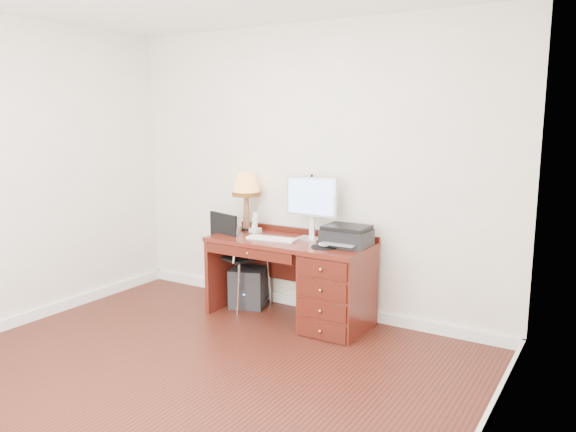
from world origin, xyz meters
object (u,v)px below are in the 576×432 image
Objects in this scene: monitor at (311,200)px; printer at (347,236)px; equipment_box at (249,287)px; desk at (321,281)px; leg_lamp at (246,188)px; chair at (237,250)px; phone at (255,226)px.

monitor is 1.41× the size of printer.
printer reaches higher than equipment_box.
equipment_box is (-1.08, 0.04, -0.65)m from printer.
desk is 1.20m from leg_lamp.
chair is at bearing -173.00° from monitor.
equipment_box is (0.08, 0.07, -0.38)m from chair.
phone reaches higher than desk.
chair is at bearing -141.71° from phone.
printer is at bearing -21.55° from equipment_box.
printer is at bearing 14.36° from desk.
phone is 0.62m from equipment_box.
leg_lamp is at bearing 167.38° from phone.
monitor is at bearing -15.66° from equipment_box.
monitor reaches higher than chair.
leg_lamp is (-0.92, 0.17, 0.76)m from desk.
equipment_box is (-0.86, 0.10, -0.22)m from desk.
printer is 1.19m from chair.
chair is 0.40m from equipment_box.
chair is (-0.15, -0.09, -0.23)m from phone.
phone reaches higher than equipment_box.
chair is at bearing 178.57° from desk.
leg_lamp is at bearing 173.36° from printer.
leg_lamp reaches higher than chair.
leg_lamp reaches higher than phone.
chair reaches higher than equipment_box.
printer is 1.26m from equipment_box.
monitor is 1.49× the size of equipment_box.
printer is at bearing 4.40° from phone.
monitor is 2.96× the size of phone.
leg_lamp is 0.39m from phone.
equipment_box is (-0.68, -0.04, -0.92)m from monitor.
printer is 0.70× the size of leg_lamp.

